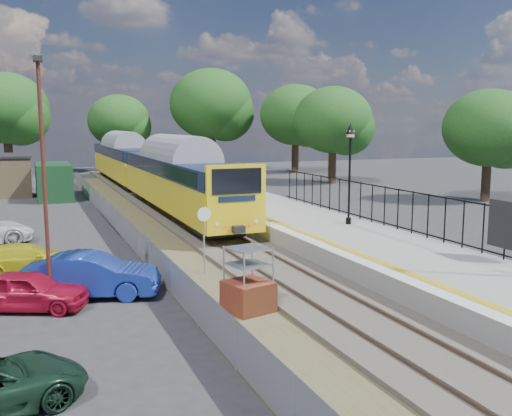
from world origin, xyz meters
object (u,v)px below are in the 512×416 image
brick_plinth (248,281)px  car_blue (91,275)px  victorian_lamp_north (350,150)px  carpark_lamp (43,167)px  car_red (28,291)px  car_yellow (27,259)px  train (144,166)px  speed_sign (204,230)px

brick_plinth → car_blue: 5.24m
victorian_lamp_north → carpark_lamp: bearing=-161.2°
car_red → car_yellow: (-0.03, 4.48, -0.04)m
victorian_lamp_north → car_red: size_ratio=1.33×
victorian_lamp_north → car_blue: victorian_lamp_north is taller
train → speed_sign: train is taller
speed_sign → car_blue: 4.33m
speed_sign → car_red: (-5.94, -1.75, -1.09)m
speed_sign → brick_plinth: bearing=-94.8°
carpark_lamp → car_red: size_ratio=2.13×
victorian_lamp_north → car_yellow: (-13.77, -0.28, -3.75)m
brick_plinth → speed_sign: bearing=89.9°
train → carpark_lamp: carpark_lamp is taller
car_blue → car_yellow: (-1.90, 3.83, -0.15)m
train → car_blue: bearing=-104.7°
car_red → car_yellow: size_ratio=0.91×
victorian_lamp_north → speed_sign: victorian_lamp_north is taller
carpark_lamp → brick_plinth: bearing=-29.0°
car_blue → victorian_lamp_north: bearing=-51.8°
victorian_lamp_north → train: (-5.30, 20.89, -1.96)m
car_red → car_yellow: car_red is taller
victorian_lamp_north → brick_plinth: size_ratio=2.35×
train → car_yellow: (-8.47, -21.17, -1.79)m
victorian_lamp_north → speed_sign: 8.76m
victorian_lamp_north → carpark_lamp: 13.86m
train → car_yellow: train is taller
train → carpark_lamp: (-7.82, -25.36, 1.84)m
brick_plinth → carpark_lamp: size_ratio=0.27×
carpark_lamp → car_red: (-0.62, -0.30, -3.59)m
car_red → car_blue: 1.99m
carpark_lamp → car_yellow: (-0.64, 4.18, -3.63)m
car_blue → car_red: bearing=128.0°
car_yellow → carpark_lamp: bearing=-171.4°
train → brick_plinth: size_ratio=20.87×
train → victorian_lamp_north: bearing=-75.8°
car_red → car_blue: size_ratio=0.81×
carpark_lamp → car_blue: bearing=15.5°
brick_plinth → speed_sign: size_ratio=0.78×
brick_plinth → carpark_lamp: 6.89m
speed_sign → carpark_lamp: bearing=-169.5°
victorian_lamp_north → car_red: bearing=-160.9°
train → car_blue: size_ratio=9.59×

